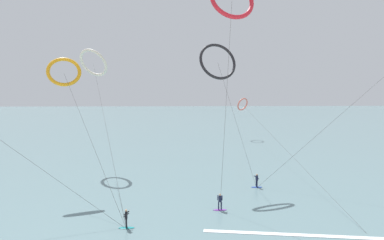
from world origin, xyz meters
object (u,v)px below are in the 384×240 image
at_px(kite_charcoal, 218,61).
at_px(kite_amber, 64,72).
at_px(kite_coral, 243,104).
at_px(kite_ivory, 93,63).
at_px(surfer_teal, 126,220).
at_px(surfer_cobalt, 257,181).
at_px(surfer_violet, 220,203).

bearing_deg(kite_charcoal, kite_amber, 166.41).
xyz_separation_m(kite_amber, kite_coral, (28.99, 36.09, -5.66)).
height_order(kite_charcoal, kite_amber, kite_charcoal).
relative_size(kite_charcoal, kite_ivory, 0.75).
bearing_deg(kite_coral, kite_charcoal, 38.12).
relative_size(surfer_teal, surfer_cobalt, 1.00).
bearing_deg(surfer_cobalt, kite_ivory, -125.53).
bearing_deg(surfer_cobalt, kite_charcoal, -125.92).
bearing_deg(kite_ivory, surfer_violet, 157.19).
bearing_deg(surfer_teal, kite_coral, -29.85).
xyz_separation_m(surfer_cobalt, surfer_violet, (-5.44, -6.76, 0.00)).
bearing_deg(kite_amber, surfer_cobalt, -20.17).
bearing_deg(surfer_teal, kite_charcoal, -43.54).
relative_size(surfer_cobalt, kite_amber, 0.11).
bearing_deg(surfer_teal, kite_amber, 32.31).
bearing_deg(kite_ivory, kite_amber, 111.58).
height_order(surfer_cobalt, surfer_violet, same).
height_order(kite_amber, kite_ivory, kite_ivory).
xyz_separation_m(surfer_cobalt, kite_charcoal, (-4.64, 2.39, 14.78)).
xyz_separation_m(surfer_cobalt, kite_coral, (5.88, 36.86, 7.70)).
bearing_deg(surfer_teal, kite_ivory, 14.71).
relative_size(surfer_violet, kite_amber, 0.11).
bearing_deg(surfer_cobalt, surfer_violet, -47.57).
bearing_deg(surfer_teal, surfer_violet, -74.61).
relative_size(surfer_cobalt, surfer_violet, 1.00).
bearing_deg(kite_charcoal, kite_ivory, 134.71).
xyz_separation_m(surfer_teal, surfer_cobalt, (14.07, 10.30, 0.00)).
relative_size(kite_amber, kite_coral, 0.31).
bearing_deg(kite_ivory, surfer_cobalt, 176.95).
bearing_deg(surfer_violet, kite_ivory, -37.87).
bearing_deg(surfer_violet, kite_coral, -95.88).
bearing_deg(surfer_cobalt, kite_amber, -100.63).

